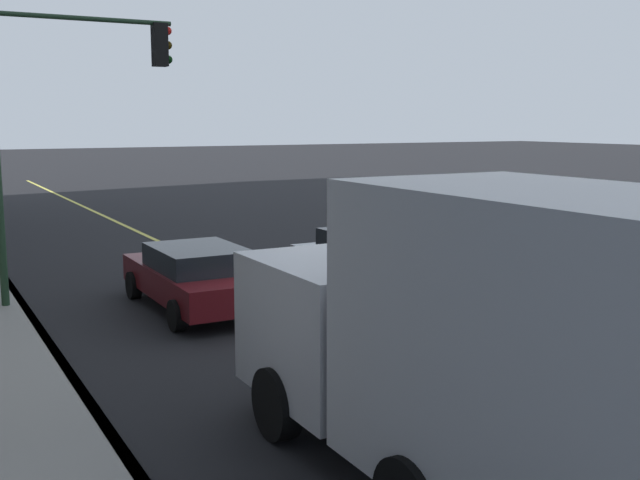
% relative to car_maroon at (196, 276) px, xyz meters
% --- Properties ---
extents(ground, '(200.00, 200.00, 0.00)m').
position_rel_car_maroon_xyz_m(ground, '(-1.94, -1.96, -0.70)').
color(ground, black).
extents(curb_edge, '(80.00, 0.16, 0.15)m').
position_rel_car_maroon_xyz_m(curb_edge, '(-1.94, 3.17, -0.63)').
color(curb_edge, slate).
rests_on(curb_edge, ground).
extents(lane_stripe_center, '(80.00, 0.16, 0.01)m').
position_rel_car_maroon_xyz_m(lane_stripe_center, '(-1.94, -1.96, -0.70)').
color(lane_stripe_center, '#D8CC4C').
rests_on(lane_stripe_center, ground).
extents(car_maroon, '(4.52, 1.99, 1.33)m').
position_rel_car_maroon_xyz_m(car_maroon, '(0.00, 0.00, 0.00)').
color(car_maroon, '#591116').
rests_on(car_maroon, ground).
extents(car_silver, '(4.52, 2.00, 1.45)m').
position_rel_car_maroon_xyz_m(car_silver, '(-0.80, -3.84, 0.06)').
color(car_silver, '#A8AAB2').
rests_on(car_silver, ground).
extents(truck_white, '(8.43, 2.51, 3.28)m').
position_rel_car_maroon_xyz_m(truck_white, '(-10.10, 0.23, 1.01)').
color(truck_white, silver).
rests_on(truck_white, ground).
extents(traffic_light_mast, '(0.28, 3.73, 6.21)m').
position_rel_car_maroon_xyz_m(traffic_light_mast, '(1.61, 2.16, 3.51)').
color(traffic_light_mast, '#1E3823').
rests_on(traffic_light_mast, ground).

